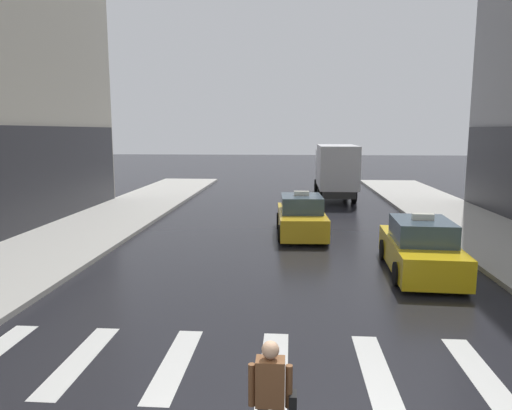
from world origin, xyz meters
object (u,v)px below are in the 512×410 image
object	(u,v)px
box_truck	(335,169)
taxi_second	(301,217)
taxi_lead	(420,249)
pedestrian_with_handbag	(271,396)

from	to	relation	value
box_truck	taxi_second	bearing A→B (deg)	-102.27
taxi_second	box_truck	size ratio (longest dim) A/B	0.61
taxi_lead	pedestrian_with_handbag	bearing A→B (deg)	-115.39
taxi_lead	taxi_second	xyz separation A→B (m)	(-3.43, 5.02, 0.00)
box_truck	pedestrian_with_handbag	xyz separation A→B (m)	(-2.94, -24.21, -0.92)
taxi_second	pedestrian_with_handbag	size ratio (longest dim) A/B	2.80
taxi_lead	box_truck	xyz separation A→B (m)	(-1.13, 15.63, 1.13)
taxi_second	pedestrian_with_handbag	bearing A→B (deg)	-92.68
taxi_second	taxi_lead	bearing A→B (deg)	-55.63
taxi_lead	pedestrian_with_handbag	xyz separation A→B (m)	(-4.07, -8.58, 0.21)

